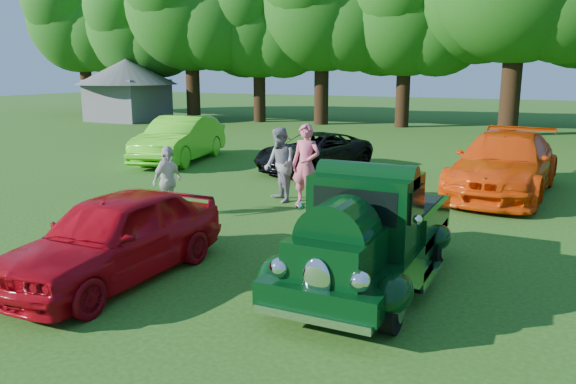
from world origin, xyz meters
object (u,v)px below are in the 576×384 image
at_px(back_car_lime, 180,139).
at_px(spectator_white, 168,181).
at_px(hero_pickup, 369,235).
at_px(red_convertible, 115,236).
at_px(gazebo, 127,83).
at_px(back_car_black, 314,152).
at_px(spectator_pink, 306,165).
at_px(spectator_grey, 280,165).
at_px(back_car_orange, 504,164).

distance_m(back_car_lime, spectator_white, 7.69).
bearing_deg(hero_pickup, red_convertible, -156.73).
bearing_deg(gazebo, spectator_white, -46.58).
relative_size(hero_pickup, back_car_black, 1.03).
bearing_deg(spectator_pink, gazebo, 142.37).
relative_size(spectator_pink, spectator_white, 1.25).
relative_size(back_car_lime, spectator_grey, 2.63).
height_order(back_car_black, spectator_grey, spectator_grey).
xyz_separation_m(hero_pickup, spectator_white, (-5.34, 1.95, 0.03)).
distance_m(back_car_lime, back_car_orange, 10.96).
bearing_deg(spectator_white, spectator_pink, -45.51).
bearing_deg(hero_pickup, back_car_lime, 139.57).
distance_m(hero_pickup, spectator_white, 5.68).
bearing_deg(spectator_grey, back_car_black, 144.87).
xyz_separation_m(back_car_lime, spectator_white, (4.38, -6.32, -0.01)).
distance_m(hero_pickup, spectator_pink, 5.14).
xyz_separation_m(spectator_pink, spectator_grey, (-0.75, 0.09, -0.06)).
height_order(back_car_lime, spectator_grey, spectator_grey).
relative_size(back_car_black, spectator_white, 2.76).
xyz_separation_m(red_convertible, back_car_black, (-1.08, 10.31, -0.09)).
xyz_separation_m(back_car_black, spectator_grey, (1.01, -4.46, 0.32)).
bearing_deg(back_car_black, red_convertible, -67.86).
distance_m(hero_pickup, back_car_lime, 12.76).
distance_m(spectator_grey, gazebo, 24.92).
distance_m(red_convertible, back_car_orange, 10.38).
relative_size(hero_pickup, red_convertible, 1.10).
distance_m(back_car_orange, spectator_white, 8.66).
height_order(red_convertible, back_car_black, red_convertible).
height_order(back_car_lime, spectator_pink, spectator_pink).
bearing_deg(red_convertible, back_car_orange, 62.35).
bearing_deg(back_car_lime, spectator_grey, -46.07).
bearing_deg(back_car_orange, gazebo, 156.17).
xyz_separation_m(red_convertible, gazebo, (-19.09, 21.88, 1.71)).
distance_m(back_car_lime, back_car_black, 5.03).
xyz_separation_m(back_car_orange, spectator_white, (-6.56, -5.66, -0.02)).
relative_size(back_car_black, gazebo, 0.68).
bearing_deg(hero_pickup, spectator_white, 159.91).
bearing_deg(spectator_pink, back_car_orange, 40.84).
distance_m(back_car_orange, spectator_grey, 5.94).
bearing_deg(spectator_pink, spectator_white, -135.15).
relative_size(back_car_lime, back_car_black, 1.11).
bearing_deg(spectator_white, hero_pickup, -108.90).
height_order(red_convertible, gazebo, gazebo).
bearing_deg(red_convertible, hero_pickup, 23.49).
height_order(back_car_black, back_car_orange, back_car_orange).
height_order(spectator_pink, spectator_white, spectator_pink).
xyz_separation_m(back_car_black, back_car_orange, (5.93, -1.14, 0.20)).
relative_size(hero_pickup, spectator_pink, 2.26).
distance_m(red_convertible, spectator_white, 3.91).
bearing_deg(spectator_grey, back_car_lime, -171.42).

